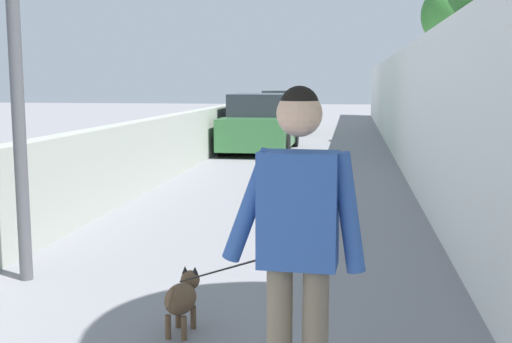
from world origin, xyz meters
TOP-DOWN VIEW (x-y plane):
  - ground_plane at (14.00, 0.00)m, footprint 80.00×80.00m
  - wall_left at (12.00, 2.39)m, footprint 48.00×0.30m
  - fence_right at (12.00, -2.39)m, footprint 48.00×0.30m
  - tree_right_far at (19.00, -4.02)m, footprint 1.92×1.92m
  - person_skateboarder at (2.98, -0.93)m, footprint 0.24×0.71m
  - dog at (4.39, 0.03)m, footprint 1.70×1.10m
  - car_near at (17.07, 1.24)m, footprint 4.19×1.80m
  - car_far at (23.56, 1.24)m, footprint 3.93×1.80m

SIDE VIEW (x-z plane):
  - ground_plane at x=14.00m, z-range 0.00..0.00m
  - dog at x=4.39m, z-range -0.25..0.80m
  - wall_left at x=12.00m, z-range 0.00..1.20m
  - car_far at x=23.56m, z-range -0.06..1.48m
  - car_near at x=17.07m, z-range -0.05..1.49m
  - person_skateboarder at x=2.98m, z-range 0.24..1.99m
  - fence_right at x=12.00m, z-range 0.00..2.58m
  - tree_right_far at x=19.00m, z-range 1.35..6.02m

